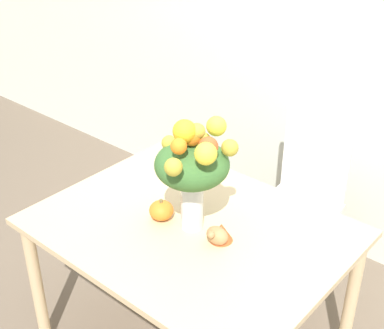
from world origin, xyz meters
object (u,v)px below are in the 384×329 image
(pumpkin, at_px, (161,210))
(dining_chair_near_window, at_px, (304,197))
(flower_vase, at_px, (193,165))
(turkey_figurine, at_px, (219,233))

(pumpkin, relative_size, dining_chair_near_window, 0.11)
(pumpkin, distance_m, dining_chair_near_window, 1.05)
(flower_vase, height_order, turkey_figurine, flower_vase)
(flower_vase, bearing_deg, pumpkin, -165.06)
(turkey_figurine, xyz_separation_m, dining_chair_near_window, (-0.10, 0.94, -0.32))
(flower_vase, xyz_separation_m, turkey_figurine, (0.15, -0.00, -0.27))
(flower_vase, bearing_deg, turkey_figurine, -1.47)
(turkey_figurine, height_order, dining_chair_near_window, dining_chair_near_window)
(turkey_figurine, bearing_deg, dining_chair_near_window, 96.27)
(flower_vase, relative_size, pumpkin, 4.77)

